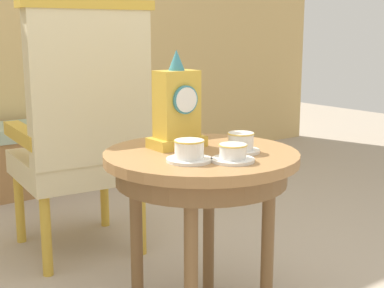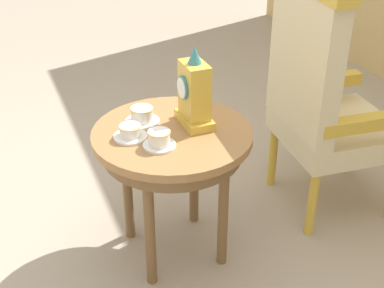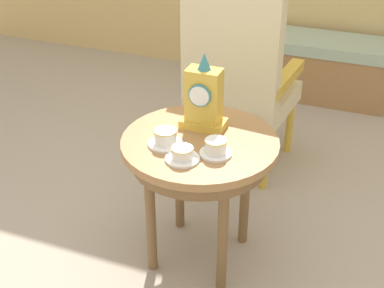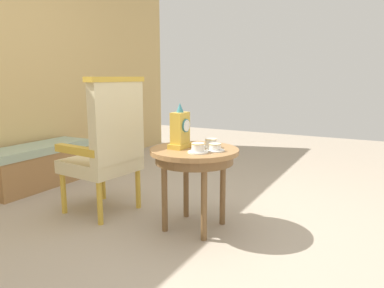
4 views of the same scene
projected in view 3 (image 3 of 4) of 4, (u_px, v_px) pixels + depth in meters
The scene contains 8 objects.
ground_plane at pixel (179, 249), 2.59m from camera, with size 10.00×10.00×0.00m, color tan.
side_table at pixel (200, 156), 2.30m from camera, with size 0.66×0.66×0.62m.
teacup_left at pixel (165, 138), 2.20m from camera, with size 0.14×0.14×0.07m.
teacup_right at pixel (182, 154), 2.11m from camera, with size 0.14×0.14×0.06m.
teacup_center at pixel (216, 148), 2.14m from camera, with size 0.13×0.13×0.07m.
mantel_clock at pixel (204, 99), 2.28m from camera, with size 0.19×0.11×0.34m.
armchair at pixel (238, 74), 2.91m from camera, with size 0.59×0.58×1.14m.
window_bench at pixel (313, 66), 3.97m from camera, with size 1.11×0.40×0.44m.
Camera 3 is at (0.78, -1.82, 1.74)m, focal length 51.15 mm.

